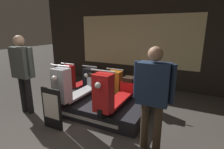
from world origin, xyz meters
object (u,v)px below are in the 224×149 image
(scooter_backrow_3, at_px, (149,89))
(scooter_backrow_2, at_px, (123,85))
(person_left_browsing, at_px, (23,68))
(scooter_backrow_1, at_px, (100,81))
(person_right_browsing, at_px, (153,91))
(scooter_backrow_0, at_px, (80,78))
(scooter_display_right, at_px, (116,92))
(price_sign_board, at_px, (52,109))
(scooter_display_left, at_px, (78,85))

(scooter_backrow_3, bearing_deg, scooter_backrow_2, 180.00)
(scooter_backrow_3, height_order, person_left_browsing, person_left_browsing)
(scooter_backrow_1, distance_m, person_right_browsing, 3.01)
(scooter_backrow_0, height_order, scooter_backrow_2, same)
(scooter_backrow_1, xyz_separation_m, person_right_browsing, (2.14, -2.01, 0.68))
(scooter_backrow_3, xyz_separation_m, person_left_browsing, (-2.42, -2.01, 0.75))
(scooter_backrow_0, distance_m, scooter_backrow_3, 2.37)
(scooter_backrow_3, distance_m, person_right_browsing, 2.20)
(scooter_display_right, bearing_deg, person_left_browsing, -163.32)
(scooter_backrow_0, height_order, person_right_browsing, person_right_browsing)
(person_left_browsing, bearing_deg, price_sign_board, -13.85)
(person_right_browsing, bearing_deg, price_sign_board, -172.04)
(person_left_browsing, distance_m, price_sign_board, 1.30)
(scooter_display_left, xyz_separation_m, scooter_backrow_3, (1.36, 1.39, -0.30))
(person_left_browsing, height_order, person_right_browsing, person_left_browsing)
(scooter_backrow_1, height_order, person_left_browsing, person_left_browsing)
(scooter_display_left, bearing_deg, scooter_backrow_3, 45.76)
(person_left_browsing, bearing_deg, scooter_display_right, 16.68)
(scooter_display_right, bearing_deg, price_sign_board, -138.04)
(scooter_backrow_2, distance_m, price_sign_board, 2.34)
(scooter_display_left, bearing_deg, person_right_browsing, -17.90)
(person_right_browsing, bearing_deg, scooter_backrow_0, 145.54)
(scooter_backrow_2, bearing_deg, scooter_backrow_3, 0.00)
(scooter_display_right, xyz_separation_m, person_right_browsing, (0.92, -0.62, 0.38))
(scooter_backrow_1, height_order, person_right_browsing, person_right_browsing)
(scooter_backrow_1, bearing_deg, person_left_browsing, -112.81)
(scooter_backrow_2, distance_m, person_right_browsing, 2.52)
(scooter_display_right, relative_size, person_right_browsing, 1.00)
(scooter_backrow_0, bearing_deg, person_left_browsing, -91.58)
(scooter_backrow_0, relative_size, scooter_backrow_3, 1.00)
(scooter_display_right, bearing_deg, scooter_display_left, 180.00)
(scooter_display_left, xyz_separation_m, scooter_backrow_2, (0.57, 1.39, -0.30))
(scooter_display_right, distance_m, person_left_browsing, 2.20)
(person_left_browsing, xyz_separation_m, person_right_browsing, (2.98, 0.00, -0.07))
(scooter_backrow_2, xyz_separation_m, person_right_browsing, (1.35, -2.01, 0.68))
(scooter_backrow_0, bearing_deg, scooter_display_right, -34.73)
(person_left_browsing, bearing_deg, scooter_backrow_3, 39.65)
(scooter_backrow_1, distance_m, scooter_backrow_2, 0.79)
(scooter_display_left, height_order, price_sign_board, scooter_display_left)
(scooter_backrow_2, bearing_deg, price_sign_board, -103.72)
(scooter_backrow_2, bearing_deg, scooter_backrow_0, 180.00)
(price_sign_board, bearing_deg, scooter_display_left, 90.64)
(scooter_backrow_1, height_order, price_sign_board, scooter_backrow_1)
(scooter_backrow_0, distance_m, person_left_browsing, 2.15)
(scooter_display_right, height_order, scooter_backrow_3, scooter_display_right)
(person_right_browsing, height_order, price_sign_board, person_right_browsing)
(scooter_backrow_0, relative_size, person_right_browsing, 1.00)
(scooter_backrow_0, distance_m, scooter_backrow_1, 0.79)
(scooter_backrow_1, relative_size, person_right_browsing, 1.00)
(scooter_display_left, bearing_deg, person_left_browsing, -149.97)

